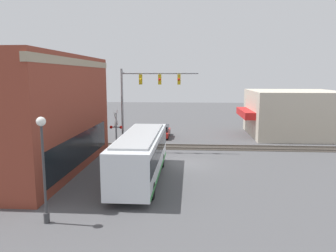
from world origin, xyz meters
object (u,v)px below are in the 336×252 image
object	(u,v)px
parked_car_red	(161,132)
pedestrian_at_crossing	(140,143)
city_bus	(141,154)
crossing_signal	(116,127)
streetlamp	(43,161)

from	to	relation	value
parked_car_red	pedestrian_at_crossing	bearing A→B (deg)	170.25
parked_car_red	city_bus	bearing A→B (deg)	180.00
crossing_signal	pedestrian_at_crossing	distance (m)	2.61
crossing_signal	streetlamp	world-z (taller)	streetlamp
streetlamp	parked_car_red	size ratio (longest dim) A/B	1.17
crossing_signal	parked_car_red	distance (m)	8.43
pedestrian_at_crossing	city_bus	bearing A→B (deg)	-170.88
city_bus	parked_car_red	size ratio (longest dim) A/B	2.44
crossing_signal	city_bus	bearing A→B (deg)	-156.34
crossing_signal	parked_car_red	size ratio (longest dim) A/B	0.87
streetlamp	city_bus	bearing A→B (deg)	-27.08
city_bus	crossing_signal	bearing A→B (deg)	23.66
crossing_signal	pedestrian_at_crossing	bearing A→B (deg)	-88.70
crossing_signal	streetlamp	size ratio (longest dim) A/B	0.74
city_bus	streetlamp	world-z (taller)	streetlamp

